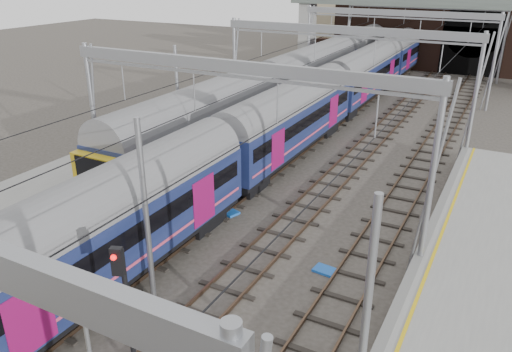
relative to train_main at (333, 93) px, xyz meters
The scene contains 11 objects.
ground 26.23m from the train_main, 85.61° to the right, with size 160.00×160.00×0.00m, color #38332D.
tracks 11.48m from the train_main, 79.72° to the right, with size 14.40×80.00×0.22m.
overhead_line 6.43m from the train_main, 66.25° to the right, with size 16.80×80.00×8.00m.
retaining_wall 26.19m from the train_main, 82.52° to the left, with size 28.00×2.75×9.00m.
overbridge 20.63m from the train_main, 84.28° to the left, with size 28.00×3.00×9.25m.
train_main is the anchor object (origin of this frame).
train_second 6.47m from the train_main, 128.17° to the left, with size 2.95×51.21×5.03m.
signal_near_centre 27.50m from the train_main, 81.97° to the right, with size 0.37×0.46×4.58m.
equip_cover_a 19.07m from the train_main, 88.82° to the right, with size 0.79×0.56×0.09m, color blue.
equip_cover_b 16.82m from the train_main, 87.43° to the right, with size 0.96×0.68×0.11m, color blue.
equip_cover_c 20.54m from the train_main, 70.47° to the right, with size 0.90×0.63×0.11m, color blue.
Camera 1 is at (10.36, -9.51, 11.36)m, focal length 35.00 mm.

